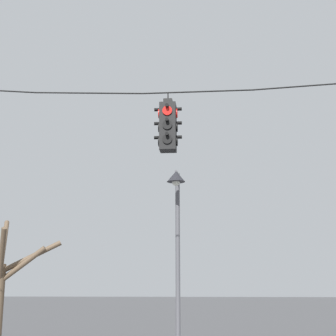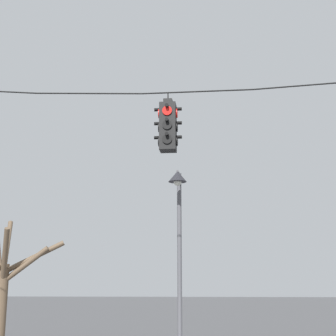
% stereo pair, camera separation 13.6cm
% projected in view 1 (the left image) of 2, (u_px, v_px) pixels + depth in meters
% --- Properties ---
extents(span_wire, '(16.31, 0.03, 0.64)m').
position_uv_depth(span_wire, '(197.00, 83.00, 10.91)').
color(span_wire, black).
extents(traffic_light_near_left_pole, '(0.58, 0.58, 1.27)m').
position_uv_depth(traffic_light_near_left_pole, '(168.00, 127.00, 10.75)').
color(traffic_light_near_left_pole, black).
extents(street_lamp, '(0.48, 0.83, 5.20)m').
position_uv_depth(street_lamp, '(177.00, 223.00, 13.47)').
color(street_lamp, '#515156').
rests_on(street_lamp, ground_plane).
extents(bare_tree, '(2.85, 3.74, 4.49)m').
position_uv_depth(bare_tree, '(0.00, 283.00, 16.34)').
color(bare_tree, brown).
rests_on(bare_tree, ground_plane).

